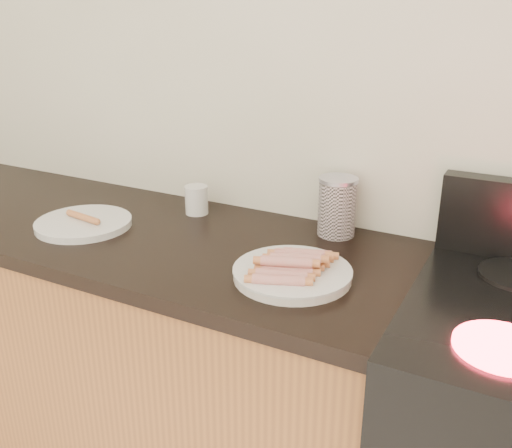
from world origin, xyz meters
The scene contains 10 objects.
wall_back centered at (0.00, 2.00, 1.30)m, with size 4.00×0.04×2.60m, color silver.
cabinet_base centered at (-0.70, 1.69, 0.43)m, with size 2.20×0.59×0.86m, color brown.
counter_slab centered at (-0.70, 1.69, 0.88)m, with size 2.20×0.62×0.04m, color black.
burner_near_left centered at (0.61, 1.51, 0.92)m, with size 0.18×0.18×0.01m, color #FF1E2D.
main_plate centered at (0.13, 1.61, 0.91)m, with size 0.28×0.28×0.02m, color silver.
side_plate centered at (-0.55, 1.63, 0.91)m, with size 0.28×0.28×0.02m, color white.
hotdog_pile centered at (0.13, 1.61, 0.94)m, with size 0.12×0.23×0.05m.
plain_sausages centered at (-0.55, 1.63, 0.93)m, with size 0.13×0.04×0.02m.
canister centered at (0.13, 1.92, 0.98)m, with size 0.11×0.11×0.17m.
mug centered at (-0.32, 1.88, 0.94)m, with size 0.07×0.07×0.09m, color silver.
Camera 1 is at (0.63, 0.49, 1.51)m, focal length 40.00 mm.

